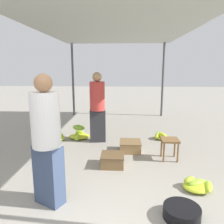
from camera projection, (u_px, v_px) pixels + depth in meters
canopy_post_back_left at (73, 80)px, 8.35m from camera, size 0.08×0.08×2.72m
canopy_post_back_right at (163, 80)px, 8.18m from camera, size 0.08×0.08×2.72m
canopy_tarp at (114, 26)px, 4.92m from camera, size 3.81×6.69×0.04m
vendor_foreground at (47, 139)px, 2.83m from camera, size 0.50×0.50×1.75m
stool at (170, 143)px, 4.36m from camera, size 0.34×0.34×0.43m
basin_black at (182, 212)px, 2.68m from camera, size 0.45×0.45×0.15m
banana_pile_left_0 at (57, 137)px, 5.55m from camera, size 0.39×0.37×0.19m
banana_pile_left_1 at (79, 134)px, 5.73m from camera, size 0.53×0.62×0.36m
banana_pile_right_0 at (161, 136)px, 5.66m from camera, size 0.41×0.43×0.19m
banana_pile_right_1 at (198, 185)px, 3.32m from camera, size 0.48×0.42×0.16m
crate_near at (130, 146)px, 4.83m from camera, size 0.47×0.47×0.23m
crate_mid at (113, 160)px, 4.11m from camera, size 0.43×0.43×0.23m
shopper_walking_mid at (97, 106)px, 5.33m from camera, size 0.41×0.41×1.72m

